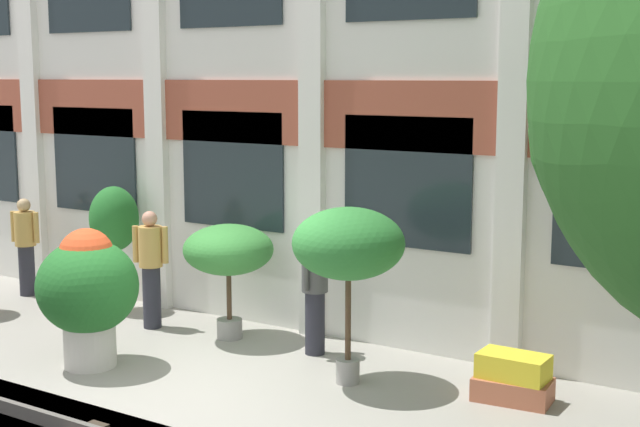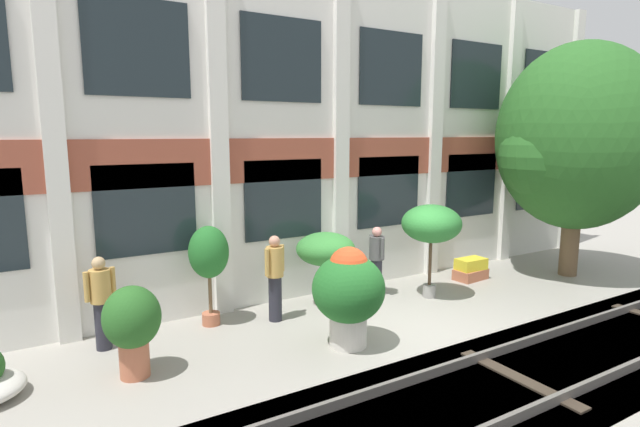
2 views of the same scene
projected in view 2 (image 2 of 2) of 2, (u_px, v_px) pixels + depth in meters
ground_plane at (417, 327)px, 9.49m from camera, size 80.00×80.00×0.00m
apartment_facade at (334, 134)px, 11.42m from camera, size 17.50×0.64×7.30m
rail_tracks at (521, 387)px, 7.54m from camera, size 25.14×2.80×0.43m
broadleaf_tree at (578, 142)px, 12.48m from camera, size 4.16×3.96×5.89m
potted_plant_fluted_column at (132, 323)px, 7.45m from camera, size 0.85×0.85×1.42m
potted_plant_terracotta_small at (431, 225)px, 10.99m from camera, size 1.32×1.32×2.11m
potted_plant_tall_urn at (209, 255)px, 9.42m from camera, size 0.76×0.76×1.94m
potted_plant_square_trough at (471, 269)px, 12.58m from camera, size 0.89×0.58×0.54m
potted_plant_glazed_jar at (348, 290)px, 8.53m from camera, size 1.26×1.26×1.76m
potted_plant_low_pan at (326, 251)px, 10.46m from camera, size 1.24×1.24×1.60m
resident_by_doorway at (377, 259)px, 11.27m from camera, size 0.34×0.53×1.58m
resident_watching_tracks at (101, 300)px, 8.41m from camera, size 0.52×0.34×1.62m
resident_near_plants at (275, 275)px, 9.71m from camera, size 0.49×0.34×1.71m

